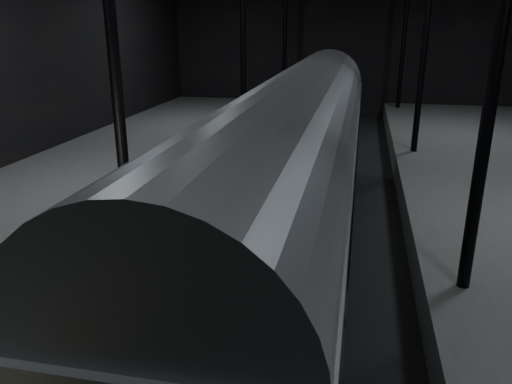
# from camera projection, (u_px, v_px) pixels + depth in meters

# --- Properties ---
(ground) EXTENTS (44.00, 44.00, 0.00)m
(ground) POSITION_uv_depth(u_px,v_px,m) (305.00, 238.00, 15.38)
(ground) COLOR black
(ground) RESTS_ON ground
(platform_left) EXTENTS (9.00, 43.80, 1.00)m
(platform_left) POSITION_uv_depth(u_px,v_px,m) (82.00, 206.00, 16.68)
(platform_left) COLOR #565653
(platform_left) RESTS_ON ground
(tactile_strip) EXTENTS (0.50, 43.80, 0.01)m
(tactile_strip) POSITION_uv_depth(u_px,v_px,m) (203.00, 200.00, 15.69)
(tactile_strip) COLOR olive
(tactile_strip) RESTS_ON platform_left
(track) EXTENTS (2.40, 43.00, 0.24)m
(track) POSITION_uv_depth(u_px,v_px,m) (305.00, 236.00, 15.36)
(track) COLOR #3F3328
(track) RESTS_ON ground
(train) EXTENTS (2.88, 19.22, 5.14)m
(train) POSITION_uv_depth(u_px,v_px,m) (300.00, 165.00, 12.73)
(train) COLOR #AAADB2
(train) RESTS_ON ground
(woman) EXTENTS (0.72, 0.59, 1.72)m
(woman) POSITION_uv_depth(u_px,v_px,m) (113.00, 233.00, 11.11)
(woman) COLOR #A27B63
(woman) RESTS_ON platform_left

